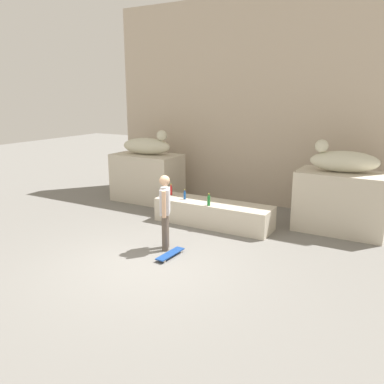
{
  "coord_description": "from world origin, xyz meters",
  "views": [
    {
      "loc": [
        4.34,
        -5.98,
        3.35
      ],
      "look_at": [
        -0.07,
        1.82,
        1.1
      ],
      "focal_mm": 36.65,
      "sensor_mm": 36.0,
      "label": 1
    }
  ],
  "objects_px": {
    "statue_reclining_right": "(343,161)",
    "bottle_blue": "(185,195)",
    "skater": "(165,209)",
    "bottle_red": "(171,190)",
    "bottle_green": "(209,201)",
    "statue_reclining_left": "(147,145)",
    "skateboard": "(170,254)"
  },
  "relations": [
    {
      "from": "statue_reclining_right",
      "to": "bottle_blue",
      "type": "height_order",
      "value": "statue_reclining_right"
    },
    {
      "from": "skater",
      "to": "bottle_red",
      "type": "relative_size",
      "value": 5.42
    },
    {
      "from": "statue_reclining_right",
      "to": "bottle_green",
      "type": "distance_m",
      "value": 3.39
    },
    {
      "from": "skater",
      "to": "statue_reclining_right",
      "type": "bearing_deg",
      "value": -72.31
    },
    {
      "from": "skater",
      "to": "bottle_green",
      "type": "distance_m",
      "value": 1.66
    },
    {
      "from": "statue_reclining_left",
      "to": "bottle_green",
      "type": "relative_size",
      "value": 5.33
    },
    {
      "from": "statue_reclining_left",
      "to": "bottle_blue",
      "type": "distance_m",
      "value": 2.69
    },
    {
      "from": "bottle_green",
      "to": "statue_reclining_right",
      "type": "bearing_deg",
      "value": 27.73
    },
    {
      "from": "statue_reclining_right",
      "to": "skater",
      "type": "distance_m",
      "value": 4.49
    },
    {
      "from": "bottle_blue",
      "to": "statue_reclining_right",
      "type": "bearing_deg",
      "value": 19.05
    },
    {
      "from": "skater",
      "to": "bottle_red",
      "type": "bearing_deg",
      "value": 1.67
    },
    {
      "from": "skateboard",
      "to": "bottle_red",
      "type": "distance_m",
      "value": 2.93
    },
    {
      "from": "statue_reclining_right",
      "to": "bottle_blue",
      "type": "distance_m",
      "value": 4.05
    },
    {
      "from": "bottle_green",
      "to": "bottle_blue",
      "type": "height_order",
      "value": "bottle_green"
    },
    {
      "from": "bottle_green",
      "to": "statue_reclining_left",
      "type": "bearing_deg",
      "value": 152.79
    },
    {
      "from": "statue_reclining_left",
      "to": "bottle_green",
      "type": "distance_m",
      "value": 3.47
    },
    {
      "from": "skater",
      "to": "skateboard",
      "type": "bearing_deg",
      "value": -162.72
    },
    {
      "from": "statue_reclining_left",
      "to": "skater",
      "type": "relative_size",
      "value": 1.0
    },
    {
      "from": "skater",
      "to": "statue_reclining_left",
      "type": "bearing_deg",
      "value": 12.98
    },
    {
      "from": "statue_reclining_right",
      "to": "skateboard",
      "type": "xyz_separation_m",
      "value": [
        -2.76,
        -3.47,
        -1.72
      ]
    },
    {
      "from": "bottle_green",
      "to": "skateboard",
      "type": "bearing_deg",
      "value": -87.06
    },
    {
      "from": "statue_reclining_right",
      "to": "skateboard",
      "type": "distance_m",
      "value": 4.76
    },
    {
      "from": "bottle_green",
      "to": "bottle_red",
      "type": "bearing_deg",
      "value": 162.26
    },
    {
      "from": "statue_reclining_left",
      "to": "statue_reclining_right",
      "type": "bearing_deg",
      "value": -8.14
    },
    {
      "from": "bottle_blue",
      "to": "bottle_red",
      "type": "relative_size",
      "value": 0.88
    },
    {
      "from": "statue_reclining_left",
      "to": "skater",
      "type": "xyz_separation_m",
      "value": [
        2.72,
        -3.16,
        -0.86
      ]
    },
    {
      "from": "skateboard",
      "to": "bottle_red",
      "type": "xyz_separation_m",
      "value": [
        -1.51,
        2.42,
        0.68
      ]
    },
    {
      "from": "skater",
      "to": "bottle_green",
      "type": "bearing_deg",
      "value": -35.69
    },
    {
      "from": "statue_reclining_left",
      "to": "bottle_blue",
      "type": "height_order",
      "value": "statue_reclining_left"
    },
    {
      "from": "statue_reclining_right",
      "to": "skateboard",
      "type": "bearing_deg",
      "value": 40.79
    },
    {
      "from": "statue_reclining_left",
      "to": "statue_reclining_right",
      "type": "xyz_separation_m",
      "value": [
        5.81,
        -0.01,
        0.0
      ]
    },
    {
      "from": "statue_reclining_right",
      "to": "skater",
      "type": "xyz_separation_m",
      "value": [
        -3.09,
        -3.14,
        -0.86
      ]
    }
  ]
}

